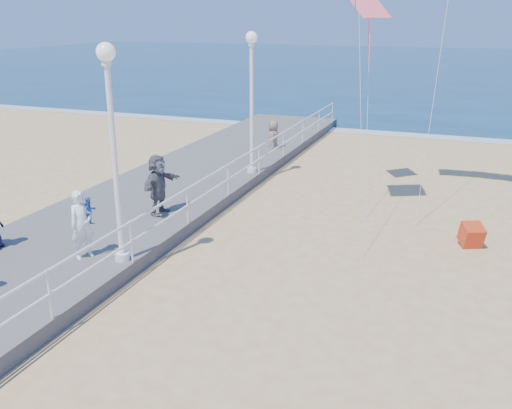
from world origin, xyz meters
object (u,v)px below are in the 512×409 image
(woman_holding_toddler, at_px, (82,225))
(beach_walker_c, at_px, (273,139))
(lamp_post_far, at_px, (252,88))
(toddler_held, at_px, (90,211))
(lamp_post_mid, at_px, (112,133))
(box_kite, at_px, (471,237))
(spectator_5, at_px, (158,184))

(woman_holding_toddler, bearing_deg, beach_walker_c, 21.89)
(lamp_post_far, distance_m, toddler_held, 9.29)
(lamp_post_mid, distance_m, lamp_post_far, 9.00)
(lamp_post_far, xyz_separation_m, toddler_held, (-0.85, -9.02, -2.04))
(beach_walker_c, distance_m, box_kite, 12.08)
(woman_holding_toddler, xyz_separation_m, box_kite, (9.22, 5.25, -0.99))
(woman_holding_toddler, bearing_deg, toddler_held, -21.44)
(lamp_post_mid, distance_m, woman_holding_toddler, 2.58)
(woman_holding_toddler, distance_m, box_kite, 10.65)
(spectator_5, distance_m, box_kite, 9.34)
(lamp_post_far, height_order, beach_walker_c, lamp_post_far)
(toddler_held, bearing_deg, spectator_5, 24.67)
(lamp_post_mid, xyz_separation_m, box_kite, (8.22, 5.08, -3.36))
(lamp_post_far, distance_m, woman_holding_toddler, 9.53)
(spectator_5, height_order, beach_walker_c, spectator_5)
(spectator_5, bearing_deg, lamp_post_mid, -160.94)
(lamp_post_far, bearing_deg, box_kite, -25.52)
(lamp_post_far, height_order, spectator_5, lamp_post_far)
(lamp_post_far, relative_size, woman_holding_toddler, 3.00)
(lamp_post_mid, distance_m, box_kite, 10.23)
(lamp_post_far, distance_m, box_kite, 9.70)
(spectator_5, bearing_deg, lamp_post_far, -5.22)
(lamp_post_far, relative_size, spectator_5, 2.82)
(toddler_held, relative_size, spectator_5, 0.39)
(lamp_post_far, height_order, woman_holding_toddler, lamp_post_far)
(lamp_post_mid, xyz_separation_m, beach_walker_c, (-0.61, 13.31, -2.82))
(lamp_post_mid, height_order, beach_walker_c, lamp_post_mid)
(toddler_held, distance_m, spectator_5, 3.49)
(woman_holding_toddler, bearing_deg, spectator_5, 22.26)
(woman_holding_toddler, height_order, toddler_held, woman_holding_toddler)
(spectator_5, xyz_separation_m, beach_walker_c, (0.31, 9.85, -0.50))
(lamp_post_mid, bearing_deg, spectator_5, 104.88)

